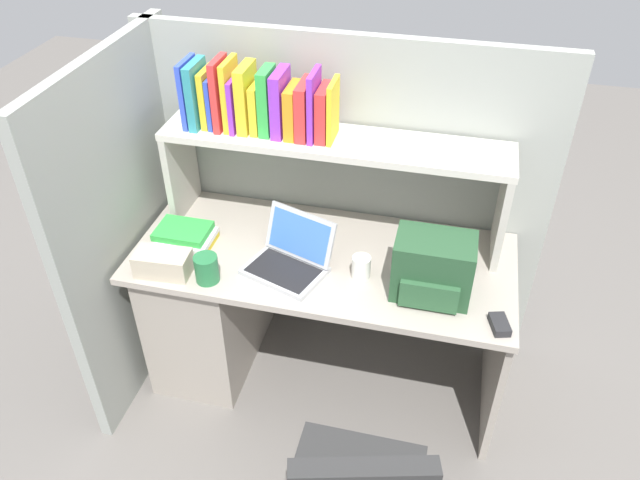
# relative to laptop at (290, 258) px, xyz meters

# --- Properties ---
(ground_plane) EXTENTS (8.00, 8.00, 0.00)m
(ground_plane) POSITION_rel_laptop_xyz_m (0.11, 0.11, -0.78)
(ground_plane) COLOR slate
(desk) EXTENTS (1.60, 0.70, 0.73)m
(desk) POSITION_rel_laptop_xyz_m (-0.28, 0.11, -0.38)
(desk) COLOR #AAA093
(desk) RESTS_ON ground_plane
(cubicle_partition_rear) EXTENTS (1.84, 0.05, 1.55)m
(cubicle_partition_rear) POSITION_rel_laptop_xyz_m (0.11, 0.49, -0.01)
(cubicle_partition_rear) COLOR #939991
(cubicle_partition_rear) RESTS_ON ground_plane
(cubicle_partition_left) EXTENTS (0.05, 1.06, 1.55)m
(cubicle_partition_left) POSITION_rel_laptop_xyz_m (-0.74, 0.06, -0.01)
(cubicle_partition_left) COLOR #939991
(cubicle_partition_left) RESTS_ON ground_plane
(overhead_hutch) EXTENTS (1.44, 0.28, 0.45)m
(overhead_hutch) POSITION_rel_laptop_xyz_m (0.11, 0.31, 0.30)
(overhead_hutch) COLOR #BCB7AC
(overhead_hutch) RESTS_ON desk
(reference_books_on_shelf) EXTENTS (0.62, 0.19, 0.29)m
(reference_books_on_shelf) POSITION_rel_laptop_xyz_m (-0.20, 0.31, 0.52)
(reference_books_on_shelf) COLOR blue
(reference_books_on_shelf) RESTS_ON overhead_hutch
(laptop) EXTENTS (0.38, 0.35, 0.22)m
(laptop) POSITION_rel_laptop_xyz_m (0.00, 0.00, 0.00)
(laptop) COLOR #B7BABF
(laptop) RESTS_ON desk
(backpack) EXTENTS (0.30, 0.23, 0.25)m
(backpack) POSITION_rel_laptop_xyz_m (0.57, -0.02, 0.07)
(backpack) COLOR #264C2D
(backpack) RESTS_ON desk
(computer_mouse) EXTENTS (0.09, 0.12, 0.03)m
(computer_mouse) POSITION_rel_laptop_xyz_m (0.84, -0.15, -0.03)
(computer_mouse) COLOR #262628
(computer_mouse) RESTS_ON desk
(paper_cup) EXTENTS (0.08, 0.08, 0.10)m
(paper_cup) POSITION_rel_laptop_xyz_m (0.29, 0.01, -0.00)
(paper_cup) COLOR white
(paper_cup) RESTS_ON desk
(tissue_box) EXTENTS (0.23, 0.13, 0.10)m
(tissue_box) POSITION_rel_laptop_xyz_m (-0.49, -0.15, -0.00)
(tissue_box) COLOR #BFB299
(tissue_box) RESTS_ON desk
(snack_canister) EXTENTS (0.10, 0.10, 0.12)m
(snack_canister) POSITION_rel_laptop_xyz_m (-0.30, -0.15, 0.01)
(snack_canister) COLOR #26723F
(snack_canister) RESTS_ON desk
(desk_book_stack) EXTENTS (0.24, 0.18, 0.08)m
(desk_book_stack) POSITION_rel_laptop_xyz_m (-0.48, 0.05, -0.01)
(desk_book_stack) COLOR yellow
(desk_book_stack) RESTS_ON desk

